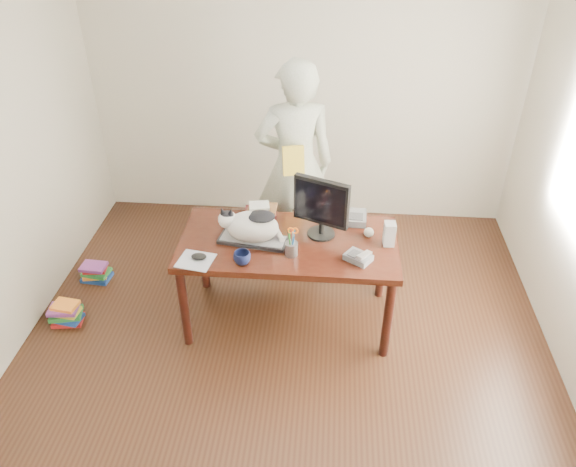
# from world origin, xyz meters

# --- Properties ---
(room) EXTENTS (4.50, 4.50, 4.50)m
(room) POSITION_xyz_m (0.00, 0.00, 1.35)
(room) COLOR black
(room) RESTS_ON ground
(desk) EXTENTS (1.60, 0.80, 0.75)m
(desk) POSITION_xyz_m (0.00, 0.68, 0.60)
(desk) COLOR black
(desk) RESTS_ON ground
(keyboard) EXTENTS (0.52, 0.26, 0.03)m
(keyboard) POSITION_xyz_m (-0.26, 0.57, 0.76)
(keyboard) COLOR black
(keyboard) RESTS_ON desk
(cat) EXTENTS (0.49, 0.29, 0.28)m
(cat) POSITION_xyz_m (-0.27, 0.57, 0.89)
(cat) COLOR silver
(cat) RESTS_ON keyboard
(monitor) EXTENTS (0.40, 0.27, 0.47)m
(monitor) POSITION_xyz_m (0.23, 0.69, 1.02)
(monitor) COLOR black
(monitor) RESTS_ON desk
(pen_cup) EXTENTS (0.10, 0.09, 0.23)m
(pen_cup) POSITION_xyz_m (0.03, 0.43, 0.81)
(pen_cup) COLOR gray
(pen_cup) RESTS_ON desk
(mousepad) EXTENTS (0.27, 0.26, 0.01)m
(mousepad) POSITION_xyz_m (-0.63, 0.31, 0.75)
(mousepad) COLOR silver
(mousepad) RESTS_ON desk
(mouse) EXTENTS (0.12, 0.09, 0.04)m
(mouse) POSITION_xyz_m (-0.61, 0.33, 0.77)
(mouse) COLOR black
(mouse) RESTS_ON mousepad
(coffee_mug) EXTENTS (0.17, 0.17, 0.09)m
(coffee_mug) POSITION_xyz_m (-0.30, 0.30, 0.80)
(coffee_mug) COLOR black
(coffee_mug) RESTS_ON desk
(phone) EXTENTS (0.22, 0.21, 0.08)m
(phone) POSITION_xyz_m (0.51, 0.41, 0.78)
(phone) COLOR #5A5A5F
(phone) RESTS_ON desk
(speaker) EXTENTS (0.08, 0.09, 0.18)m
(speaker) POSITION_xyz_m (0.73, 0.62, 0.84)
(speaker) COLOR #AAAAAC
(speaker) RESTS_ON desk
(baseball) EXTENTS (0.07, 0.07, 0.07)m
(baseball) POSITION_xyz_m (0.59, 0.71, 0.79)
(baseball) COLOR white
(baseball) RESTS_ON desk
(book_stack) EXTENTS (0.26, 0.20, 0.09)m
(book_stack) POSITION_xyz_m (-0.24, 0.94, 0.79)
(book_stack) COLOR #471214
(book_stack) RESTS_ON desk
(calculator) EXTENTS (0.16, 0.21, 0.06)m
(calculator) POSITION_xyz_m (0.50, 0.91, 0.78)
(calculator) COLOR #5A5A5F
(calculator) RESTS_ON desk
(person) EXTENTS (0.75, 0.58, 1.83)m
(person) POSITION_xyz_m (-0.02, 1.47, 0.92)
(person) COLOR white
(person) RESTS_ON ground
(held_book) EXTENTS (0.19, 0.14, 0.24)m
(held_book) POSITION_xyz_m (-0.02, 1.30, 1.05)
(held_book) COLOR gold
(held_book) RESTS_ON person
(book_pile_a) EXTENTS (0.27, 0.22, 0.18)m
(book_pile_a) POSITION_xyz_m (-1.75, 0.40, 0.09)
(book_pile_a) COLOR #A31817
(book_pile_a) RESTS_ON ground
(book_pile_b) EXTENTS (0.26, 0.20, 0.15)m
(book_pile_b) POSITION_xyz_m (-1.72, 0.95, 0.07)
(book_pile_b) COLOR navy
(book_pile_b) RESTS_ON ground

